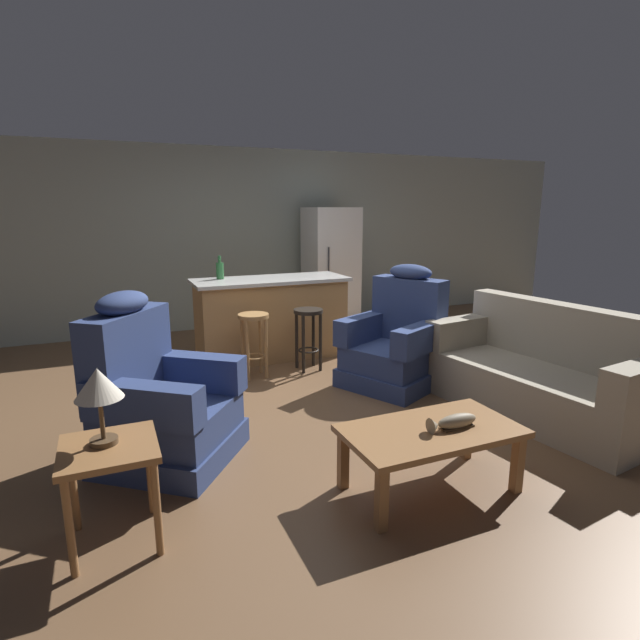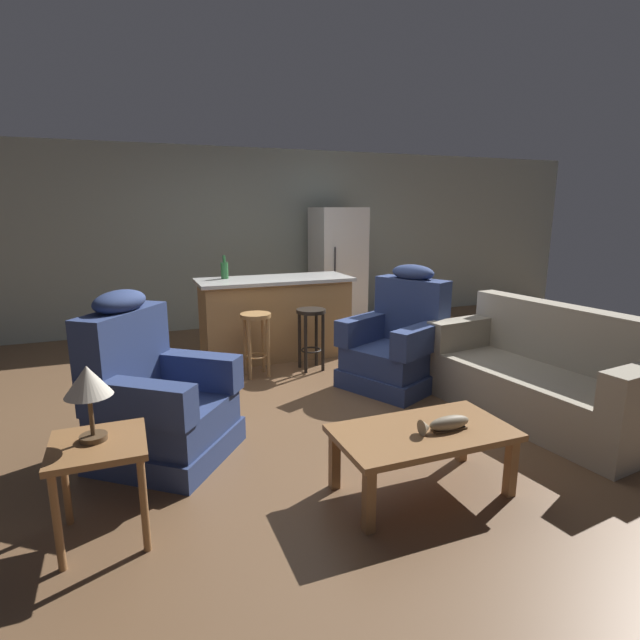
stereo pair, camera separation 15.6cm
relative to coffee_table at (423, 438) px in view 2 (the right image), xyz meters
The scene contains 14 objects.
ground_plane 1.87m from the coffee_table, 90.16° to the left, with size 12.00×12.00×0.00m.
back_wall 5.04m from the coffee_table, 90.06° to the left, with size 12.00×0.05×2.60m.
coffee_table is the anchor object (origin of this frame).
fish_figurine 0.16m from the coffee_table, 26.83° to the right, with size 0.34×0.10×0.10m.
couch 1.73m from the coffee_table, 21.44° to the left, with size 1.07×1.99×0.94m.
recliner_near_lamp 1.88m from the coffee_table, 143.63° to the left, with size 1.18×1.18×1.20m.
recliner_near_island 1.98m from the coffee_table, 64.25° to the left, with size 1.12×1.12×1.20m.
end_table 1.86m from the coffee_table, behind, with size 0.48×0.48×0.56m.
table_lamp 1.94m from the coffee_table, behind, with size 0.24×0.24×0.41m.
kitchen_island 3.18m from the coffee_table, 90.09° to the left, with size 1.80×0.70×0.95m.
bar_stool_left 2.58m from the coffee_table, 98.97° to the left, with size 0.32×0.32×0.68m.
bar_stool_right 2.56m from the coffee_table, 85.21° to the left, with size 0.32×0.32×0.68m.
refrigerator 4.60m from the coffee_table, 73.22° to the left, with size 0.70×0.69×1.76m.
bottle_tall_green 3.47m from the coffee_table, 99.42° to the left, with size 0.09×0.09×0.27m.
Camera 2 is at (-1.63, -4.24, 1.76)m, focal length 28.00 mm.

